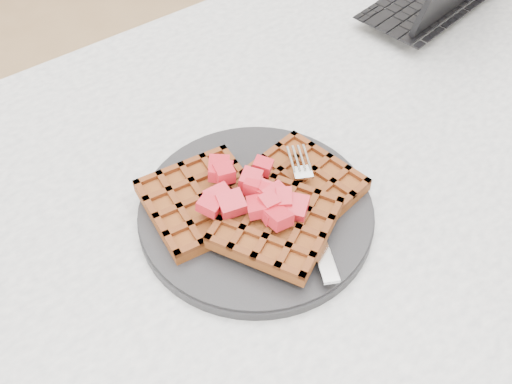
# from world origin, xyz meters

# --- Properties ---
(table) EXTENTS (1.20, 0.80, 0.75)m
(table) POSITION_xyz_m (0.00, 0.00, 0.64)
(table) COLOR silver
(table) RESTS_ON ground
(plate) EXTENTS (0.26, 0.26, 0.02)m
(plate) POSITION_xyz_m (-0.15, 0.00, 0.76)
(plate) COLOR black
(plate) RESTS_ON table
(waffles) EXTENTS (0.22, 0.21, 0.03)m
(waffles) POSITION_xyz_m (-0.15, -0.00, 0.78)
(waffles) COLOR brown
(waffles) RESTS_ON plate
(strawberry_pile) EXTENTS (0.15, 0.15, 0.02)m
(strawberry_pile) POSITION_xyz_m (-0.15, 0.00, 0.80)
(strawberry_pile) COLOR #A20213
(strawberry_pile) RESTS_ON waffles
(fork) EXTENTS (0.10, 0.17, 0.02)m
(fork) POSITION_xyz_m (-0.11, -0.04, 0.77)
(fork) COLOR silver
(fork) RESTS_ON plate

